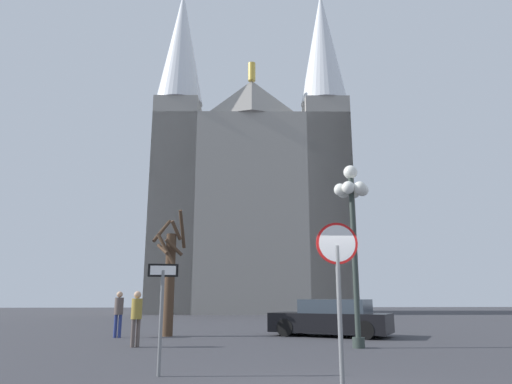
{
  "coord_description": "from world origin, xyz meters",
  "views": [
    {
      "loc": [
        -1.39,
        -6.79,
        1.44
      ],
      "look_at": [
        0.37,
        18.75,
        7.34
      ],
      "focal_mm": 32.06,
      "sensor_mm": 36.0,
      "label": 1
    }
  ],
  "objects_px": {
    "parked_car_near_black": "(332,319)",
    "one_way_arrow_sign": "(162,304)",
    "bare_tree": "(170,276)",
    "pedestrian_walking": "(119,310)",
    "pedestrian_standing": "(137,313)",
    "stop_sign": "(338,270)",
    "street_lamp": "(352,211)",
    "cathedral": "(252,199)"
  },
  "relations": [
    {
      "from": "parked_car_near_black",
      "to": "one_way_arrow_sign",
      "type": "bearing_deg",
      "value": -121.79
    },
    {
      "from": "bare_tree",
      "to": "pedestrian_walking",
      "type": "height_order",
      "value": "bare_tree"
    },
    {
      "from": "one_way_arrow_sign",
      "to": "pedestrian_standing",
      "type": "bearing_deg",
      "value": 105.17
    },
    {
      "from": "stop_sign",
      "to": "bare_tree",
      "type": "distance_m",
      "value": 10.95
    },
    {
      "from": "pedestrian_walking",
      "to": "street_lamp",
      "type": "bearing_deg",
      "value": -27.11
    },
    {
      "from": "one_way_arrow_sign",
      "to": "pedestrian_standing",
      "type": "xyz_separation_m",
      "value": [
        -1.41,
        5.18,
        -0.34
      ]
    },
    {
      "from": "bare_tree",
      "to": "pedestrian_standing",
      "type": "distance_m",
      "value": 4.0
    },
    {
      "from": "one_way_arrow_sign",
      "to": "pedestrian_walking",
      "type": "relative_size",
      "value": 1.26
    },
    {
      "from": "cathedral",
      "to": "stop_sign",
      "type": "relative_size",
      "value": 11.87
    },
    {
      "from": "cathedral",
      "to": "street_lamp",
      "type": "height_order",
      "value": "cathedral"
    },
    {
      "from": "cathedral",
      "to": "one_way_arrow_sign",
      "type": "xyz_separation_m",
      "value": [
        -3.76,
        -34.25,
        -9.45
      ]
    },
    {
      "from": "street_lamp",
      "to": "pedestrian_standing",
      "type": "relative_size",
      "value": 3.4
    },
    {
      "from": "stop_sign",
      "to": "pedestrian_walking",
      "type": "distance_m",
      "value": 11.36
    },
    {
      "from": "one_way_arrow_sign",
      "to": "parked_car_near_black",
      "type": "bearing_deg",
      "value": 58.21
    },
    {
      "from": "cathedral",
      "to": "pedestrian_standing",
      "type": "relative_size",
      "value": 20.06
    },
    {
      "from": "stop_sign",
      "to": "pedestrian_standing",
      "type": "bearing_deg",
      "value": 125.49
    },
    {
      "from": "parked_car_near_black",
      "to": "pedestrian_walking",
      "type": "distance_m",
      "value": 7.94
    },
    {
      "from": "pedestrian_walking",
      "to": "pedestrian_standing",
      "type": "relative_size",
      "value": 1.02
    },
    {
      "from": "cathedral",
      "to": "bare_tree",
      "type": "height_order",
      "value": "cathedral"
    },
    {
      "from": "stop_sign",
      "to": "one_way_arrow_sign",
      "type": "relative_size",
      "value": 1.31
    },
    {
      "from": "one_way_arrow_sign",
      "to": "stop_sign",
      "type": "bearing_deg",
      "value": -21.16
    },
    {
      "from": "street_lamp",
      "to": "pedestrian_standing",
      "type": "xyz_separation_m",
      "value": [
        -6.52,
        0.68,
        -3.07
      ]
    },
    {
      "from": "bare_tree",
      "to": "pedestrian_walking",
      "type": "distance_m",
      "value": 2.2
    },
    {
      "from": "street_lamp",
      "to": "bare_tree",
      "type": "relative_size",
      "value": 1.15
    },
    {
      "from": "stop_sign",
      "to": "one_way_arrow_sign",
      "type": "height_order",
      "value": "stop_sign"
    },
    {
      "from": "cathedral",
      "to": "parked_car_near_black",
      "type": "bearing_deg",
      "value": -86.62
    },
    {
      "from": "street_lamp",
      "to": "pedestrian_walking",
      "type": "relative_size",
      "value": 3.35
    },
    {
      "from": "cathedral",
      "to": "one_way_arrow_sign",
      "type": "bearing_deg",
      "value": -96.26
    },
    {
      "from": "stop_sign",
      "to": "street_lamp",
      "type": "xyz_separation_m",
      "value": [
        1.95,
        5.73,
        2.14
      ]
    },
    {
      "from": "one_way_arrow_sign",
      "to": "parked_car_near_black",
      "type": "xyz_separation_m",
      "value": [
        5.28,
        8.51,
        -0.67
      ]
    },
    {
      "from": "stop_sign",
      "to": "bare_tree",
      "type": "relative_size",
      "value": 0.57
    },
    {
      "from": "one_way_arrow_sign",
      "to": "street_lamp",
      "type": "distance_m",
      "value": 7.34
    },
    {
      "from": "stop_sign",
      "to": "parked_car_near_black",
      "type": "height_order",
      "value": "stop_sign"
    },
    {
      "from": "parked_car_near_black",
      "to": "pedestrian_walking",
      "type": "xyz_separation_m",
      "value": [
        -7.93,
        -0.03,
        0.35
      ]
    },
    {
      "from": "bare_tree",
      "to": "pedestrian_standing",
      "type": "relative_size",
      "value": 2.95
    },
    {
      "from": "cathedral",
      "to": "bare_tree",
      "type": "bearing_deg",
      "value": -100.43
    },
    {
      "from": "street_lamp",
      "to": "pedestrian_standing",
      "type": "bearing_deg",
      "value": 174.08
    },
    {
      "from": "parked_car_near_black",
      "to": "bare_tree",
      "type": "bearing_deg",
      "value": 176.03
    },
    {
      "from": "pedestrian_walking",
      "to": "pedestrian_standing",
      "type": "bearing_deg",
      "value": -69.24
    },
    {
      "from": "parked_car_near_black",
      "to": "pedestrian_walking",
      "type": "bearing_deg",
      "value": -179.81
    },
    {
      "from": "stop_sign",
      "to": "pedestrian_walking",
      "type": "xyz_separation_m",
      "value": [
        -5.82,
        9.71,
        -0.91
      ]
    },
    {
      "from": "street_lamp",
      "to": "bare_tree",
      "type": "distance_m",
      "value": 7.69
    }
  ]
}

